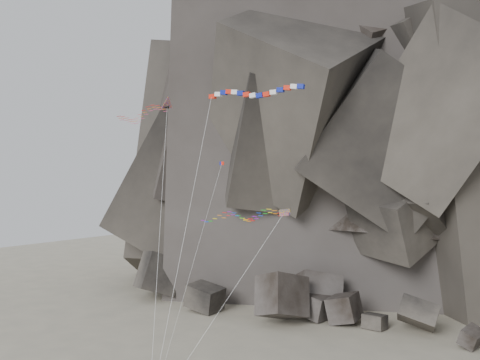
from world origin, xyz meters
The scene contains 6 objects.
headland centered at (0.00, 70.00, 42.00)m, with size 110.00×70.00×84.00m, color #4A443D, non-canonical shape.
boulder_field centered at (-13.30, 32.52, 2.61)m, with size 61.79×18.19×9.70m.
delta_kite centered at (-11.48, 2.03, 30.02)m, with size 16.93×12.92×30.11m.
banner_kite centered at (5.23, 0.47, 30.77)m, with size 10.32×11.53×29.73m.
parafoil_kite centered at (1.73, 3.19, 18.51)m, with size 12.00×13.69×17.72m.
pennant_kite centered at (-0.33, 0.56, 19.16)m, with size 2.13×13.78×22.58m.
Camera 1 is at (32.51, -44.51, 22.27)m, focal length 40.00 mm.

